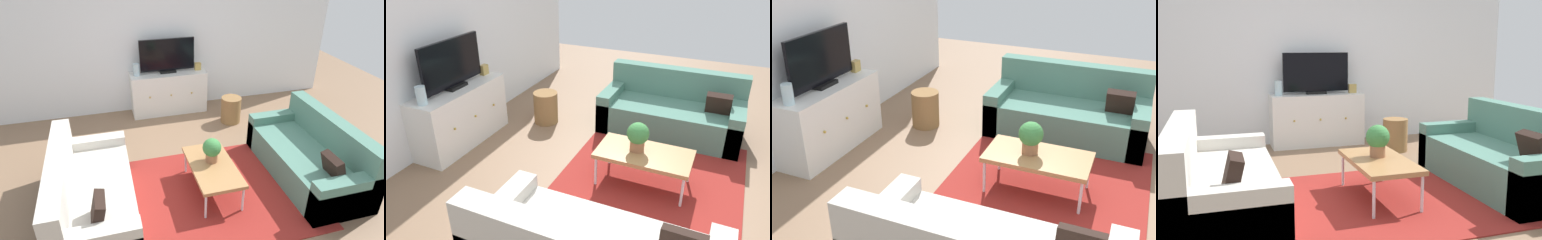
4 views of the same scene
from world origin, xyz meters
TOP-DOWN VIEW (x-y plane):
  - ground_plane at (0.00, 0.00)m, footprint 10.00×10.00m
  - wall_back at (0.00, 2.55)m, footprint 6.40×0.12m
  - area_rug at (0.00, -0.15)m, footprint 2.50×1.90m
  - couch_right_side at (1.44, -0.10)m, footprint 0.86×1.81m
  - coffee_table at (0.06, -0.08)m, footprint 0.53×0.98m
  - potted_plant at (0.07, 0.01)m, footprint 0.23×0.23m
  - tv_console at (0.01, 2.27)m, footprint 1.33×0.47m
  - flat_screen_tv at (0.01, 2.29)m, footprint 0.95×0.16m
  - glass_vase at (-0.53, 2.27)m, footprint 0.11×0.11m
  - mantel_clock at (0.56, 2.27)m, footprint 0.11×0.07m
  - wicker_basket at (0.95, 1.58)m, footprint 0.34×0.34m

SIDE VIEW (x-z plane):
  - ground_plane at x=0.00m, z-range 0.00..0.00m
  - area_rug at x=0.00m, z-range 0.00..0.01m
  - wicker_basket at x=0.95m, z-range 0.00..0.45m
  - couch_right_side at x=1.44m, z-range -0.13..0.68m
  - coffee_table at x=0.06m, z-range 0.16..0.55m
  - tv_console at x=0.01m, z-range 0.00..0.75m
  - potted_plant at x=0.07m, z-range 0.41..0.72m
  - mantel_clock at x=0.56m, z-range 0.75..0.88m
  - glass_vase at x=-0.53m, z-range 0.75..0.96m
  - flat_screen_tv at x=0.01m, z-range 0.75..1.34m
  - wall_back at x=0.00m, z-range 0.00..2.70m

